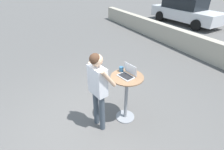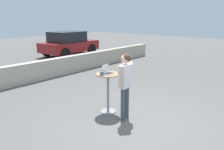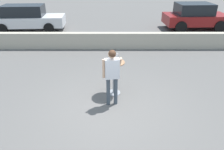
{
  "view_description": "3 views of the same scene",
  "coord_description": "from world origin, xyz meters",
  "px_view_note": "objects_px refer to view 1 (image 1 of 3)",
  "views": [
    {
      "loc": [
        2.55,
        -0.83,
        2.88
      ],
      "look_at": [
        -0.01,
        0.56,
        1.16
      ],
      "focal_mm": 28.0,
      "sensor_mm": 36.0,
      "label": 1
    },
    {
      "loc": [
        -4.11,
        -2.85,
        2.54
      ],
      "look_at": [
        -0.09,
        0.56,
        1.15
      ],
      "focal_mm": 35.0,
      "sensor_mm": 36.0,
      "label": 2
    },
    {
      "loc": [
        0.03,
        -5.21,
        3.65
      ],
      "look_at": [
        0.01,
        0.4,
        0.88
      ],
      "focal_mm": 35.0,
      "sensor_mm": 36.0,
      "label": 3
    }
  ],
  "objects_px": {
    "coffee_mug": "(121,69)",
    "standing_person": "(98,84)",
    "laptop": "(128,74)",
    "parked_car_near_street": "(185,11)",
    "cafe_table": "(126,92)"
  },
  "relations": [
    {
      "from": "cafe_table",
      "to": "parked_car_near_street",
      "type": "bearing_deg",
      "value": 124.65
    },
    {
      "from": "standing_person",
      "to": "laptop",
      "type": "bearing_deg",
      "value": 85.67
    },
    {
      "from": "laptop",
      "to": "parked_car_near_street",
      "type": "xyz_separation_m",
      "value": [
        -5.41,
        7.83,
        -0.36
      ]
    },
    {
      "from": "coffee_mug",
      "to": "parked_car_near_street",
      "type": "distance_m",
      "value": 9.41
    },
    {
      "from": "standing_person",
      "to": "parked_car_near_street",
      "type": "relative_size",
      "value": 0.37
    },
    {
      "from": "laptop",
      "to": "parked_car_near_street",
      "type": "relative_size",
      "value": 0.08
    },
    {
      "from": "cafe_table",
      "to": "parked_car_near_street",
      "type": "height_order",
      "value": "parked_car_near_street"
    },
    {
      "from": "cafe_table",
      "to": "laptop",
      "type": "distance_m",
      "value": 0.43
    },
    {
      "from": "coffee_mug",
      "to": "standing_person",
      "type": "relative_size",
      "value": 0.08
    },
    {
      "from": "parked_car_near_street",
      "to": "laptop",
      "type": "bearing_deg",
      "value": -55.35
    },
    {
      "from": "cafe_table",
      "to": "coffee_mug",
      "type": "bearing_deg",
      "value": 178.89
    },
    {
      "from": "standing_person",
      "to": "parked_car_near_street",
      "type": "distance_m",
      "value": 10.02
    },
    {
      "from": "cafe_table",
      "to": "standing_person",
      "type": "height_order",
      "value": "standing_person"
    },
    {
      "from": "cafe_table",
      "to": "standing_person",
      "type": "distance_m",
      "value": 0.72
    },
    {
      "from": "cafe_table",
      "to": "laptop",
      "type": "xyz_separation_m",
      "value": [
        -0.01,
        0.01,
        0.43
      ]
    }
  ]
}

